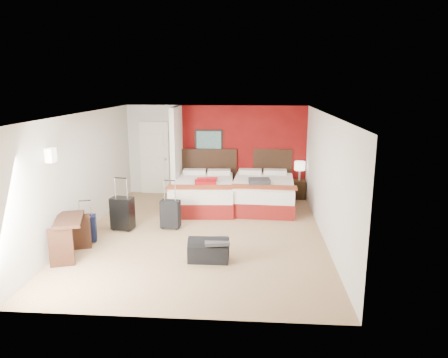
# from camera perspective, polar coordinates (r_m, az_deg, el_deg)

# --- Properties ---
(ground) EXTENTS (6.50, 6.50, 0.00)m
(ground) POSITION_cam_1_polar(r_m,az_deg,el_deg) (8.84, -2.99, -7.46)
(ground) COLOR tan
(ground) RESTS_ON ground
(room_walls) EXTENTS (5.02, 6.52, 2.50)m
(room_walls) POSITION_cam_1_polar(r_m,az_deg,el_deg) (10.11, -9.99, 2.38)
(room_walls) COLOR silver
(room_walls) RESTS_ON ground
(red_accent_panel) EXTENTS (3.50, 0.04, 2.50)m
(red_accent_panel) POSITION_cam_1_polar(r_m,az_deg,el_deg) (11.60, 2.62, 3.88)
(red_accent_panel) COLOR maroon
(red_accent_panel) RESTS_ON ground
(partition_wall) EXTENTS (0.12, 1.20, 2.50)m
(partition_wall) POSITION_cam_1_polar(r_m,az_deg,el_deg) (11.17, -6.50, 3.46)
(partition_wall) COLOR silver
(partition_wall) RESTS_ON ground
(entry_door) EXTENTS (0.82, 0.06, 2.05)m
(entry_door) POSITION_cam_1_polar(r_m,az_deg,el_deg) (11.94, -9.50, 2.89)
(entry_door) COLOR silver
(entry_door) RESTS_ON ground
(bed_left) EXTENTS (1.67, 2.29, 0.66)m
(bed_left) POSITION_cam_1_polar(r_m,az_deg,el_deg) (10.63, -2.91, -2.04)
(bed_left) COLOR white
(bed_left) RESTS_ON ground
(bed_right) EXTENTS (1.66, 2.29, 0.66)m
(bed_right) POSITION_cam_1_polar(r_m,az_deg,el_deg) (10.66, 5.37, -2.03)
(bed_right) COLOR white
(bed_right) RESTS_ON ground
(red_suitcase_open) EXTENTS (0.63, 0.79, 0.09)m
(red_suitcase_open) POSITION_cam_1_polar(r_m,az_deg,el_deg) (10.43, -2.45, -0.21)
(red_suitcase_open) COLOR #B10F16
(red_suitcase_open) RESTS_ON bed_left
(jacket_bundle) EXTENTS (0.55, 0.46, 0.12)m
(jacket_bundle) POSITION_cam_1_polar(r_m,az_deg,el_deg) (10.27, 4.89, -0.33)
(jacket_bundle) COLOR #3B3B40
(jacket_bundle) RESTS_ON bed_right
(nightstand) EXTENTS (0.38, 0.38, 0.50)m
(nightstand) POSITION_cam_1_polar(r_m,az_deg,el_deg) (11.56, 10.23, -1.40)
(nightstand) COLOR black
(nightstand) RESTS_ON ground
(table_lamp) EXTENTS (0.35, 0.35, 0.52)m
(table_lamp) POSITION_cam_1_polar(r_m,az_deg,el_deg) (11.45, 10.34, 1.08)
(table_lamp) COLOR white
(table_lamp) RESTS_ON nightstand
(suitcase_black) EXTENTS (0.50, 0.37, 0.69)m
(suitcase_black) POSITION_cam_1_polar(r_m,az_deg,el_deg) (9.19, -13.75, -4.75)
(suitcase_black) COLOR black
(suitcase_black) RESTS_ON ground
(suitcase_charcoal) EXTENTS (0.43, 0.29, 0.60)m
(suitcase_charcoal) POSITION_cam_1_polar(r_m,az_deg,el_deg) (9.11, -7.36, -4.95)
(suitcase_charcoal) COLOR black
(suitcase_charcoal) RESTS_ON ground
(suitcase_navy) EXTENTS (0.42, 0.33, 0.51)m
(suitcase_navy) POSITION_cam_1_polar(r_m,az_deg,el_deg) (8.73, -18.32, -6.62)
(suitcase_navy) COLOR black
(suitcase_navy) RESTS_ON ground
(duffel_bag) EXTENTS (0.72, 0.38, 0.36)m
(duffel_bag) POSITION_cam_1_polar(r_m,az_deg,el_deg) (7.49, -2.12, -9.85)
(duffel_bag) COLOR black
(duffel_bag) RESTS_ON ground
(jacket_draped) EXTENTS (0.48, 0.43, 0.06)m
(jacket_draped) POSITION_cam_1_polar(r_m,az_deg,el_deg) (7.35, -1.00, -8.54)
(jacket_draped) COLOR #3D3C42
(jacket_draped) RESTS_ON duffel_bag
(desk) EXTENTS (0.71, 1.00, 0.75)m
(desk) POSITION_cam_1_polar(r_m,az_deg,el_deg) (8.03, -20.30, -7.58)
(desk) COLOR #321910
(desk) RESTS_ON ground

